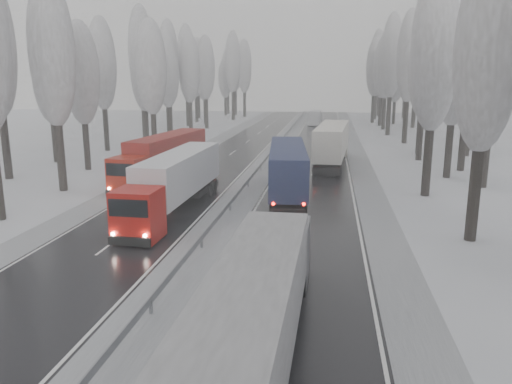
% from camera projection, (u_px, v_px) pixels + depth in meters
% --- Properties ---
extents(ground, '(260.00, 260.00, 0.00)m').
position_uv_depth(ground, '(108.00, 371.00, 15.93)').
color(ground, silver).
rests_on(ground, ground).
extents(carriageway_right, '(7.50, 200.00, 0.03)m').
position_uv_depth(carriageway_right, '(310.00, 184.00, 44.13)').
color(carriageway_right, black).
rests_on(carriageway_right, ground).
extents(carriageway_left, '(7.50, 200.00, 0.03)m').
position_uv_depth(carriageway_left, '(195.00, 181.00, 45.62)').
color(carriageway_left, black).
rests_on(carriageway_left, ground).
extents(median_slush, '(3.00, 200.00, 0.04)m').
position_uv_depth(median_slush, '(252.00, 183.00, 44.87)').
color(median_slush, '#ACAFB5').
rests_on(median_slush, ground).
extents(shoulder_right, '(2.40, 200.00, 0.04)m').
position_uv_depth(shoulder_right, '(367.00, 186.00, 43.42)').
color(shoulder_right, '#ACAFB5').
rests_on(shoulder_right, ground).
extents(shoulder_left, '(2.40, 200.00, 0.04)m').
position_uv_depth(shoulder_left, '(144.00, 179.00, 46.32)').
color(shoulder_left, '#ACAFB5').
rests_on(shoulder_left, ground).
extents(median_guardrail, '(0.12, 200.00, 0.76)m').
position_uv_depth(median_guardrail, '(252.00, 176.00, 44.73)').
color(median_guardrail, slate).
rests_on(median_guardrail, ground).
extents(tree_16, '(3.60, 3.60, 16.53)m').
position_uv_depth(tree_16, '(489.00, 49.00, 26.55)').
color(tree_16, black).
rests_on(tree_16, ground).
extents(tree_18, '(3.60, 3.60, 16.58)m').
position_uv_depth(tree_18, '(435.00, 58.00, 37.58)').
color(tree_18, black).
rests_on(tree_18, ground).
extents(tree_19, '(3.60, 3.60, 14.57)m').
position_uv_depth(tree_19, '(494.00, 75.00, 40.94)').
color(tree_19, black).
rests_on(tree_19, ground).
extents(tree_20, '(3.60, 3.60, 15.71)m').
position_uv_depth(tree_20, '(456.00, 67.00, 45.07)').
color(tree_20, black).
rests_on(tree_20, ground).
extents(tree_21, '(3.60, 3.60, 18.62)m').
position_uv_depth(tree_21, '(472.00, 48.00, 48.20)').
color(tree_21, black).
rests_on(tree_21, ground).
extents(tree_22, '(3.60, 3.60, 15.86)m').
position_uv_depth(tree_22, '(425.00, 69.00, 55.24)').
color(tree_22, black).
rests_on(tree_22, ground).
extents(tree_23, '(3.60, 3.60, 13.55)m').
position_uv_depth(tree_23, '(473.00, 82.00, 58.53)').
color(tree_23, black).
rests_on(tree_23, ground).
extents(tree_24, '(3.60, 3.60, 20.49)m').
position_uv_depth(tree_24, '(426.00, 44.00, 59.69)').
color(tree_24, black).
rests_on(tree_24, ground).
extents(tree_25, '(3.60, 3.60, 19.44)m').
position_uv_depth(tree_25, '(477.00, 51.00, 62.72)').
color(tree_25, black).
rests_on(tree_25, ground).
extents(tree_26, '(3.60, 3.60, 18.78)m').
position_uv_depth(tree_26, '(410.00, 57.00, 69.87)').
color(tree_26, black).
rests_on(tree_26, ground).
extents(tree_27, '(3.60, 3.60, 17.62)m').
position_uv_depth(tree_27, '(456.00, 63.00, 72.88)').
color(tree_27, black).
rests_on(tree_27, ground).
extents(tree_28, '(3.60, 3.60, 19.62)m').
position_uv_depth(tree_28, '(392.00, 57.00, 80.23)').
color(tree_28, black).
rests_on(tree_28, ground).
extents(tree_29, '(3.60, 3.60, 18.11)m').
position_uv_depth(tree_29, '(434.00, 63.00, 83.26)').
color(tree_29, black).
rests_on(tree_29, ground).
extents(tree_30, '(3.60, 3.60, 17.86)m').
position_uv_depth(tree_30, '(386.00, 65.00, 89.85)').
color(tree_30, black).
rests_on(tree_30, ground).
extents(tree_31, '(3.60, 3.60, 18.58)m').
position_uv_depth(tree_31, '(417.00, 63.00, 92.77)').
color(tree_31, black).
rests_on(tree_31, ground).
extents(tree_32, '(3.60, 3.60, 17.33)m').
position_uv_depth(tree_32, '(383.00, 68.00, 97.16)').
color(tree_32, black).
rests_on(tree_32, ground).
extents(tree_33, '(3.60, 3.60, 14.33)m').
position_uv_depth(tree_33, '(396.00, 78.00, 101.00)').
color(tree_33, black).
rests_on(tree_33, ground).
extents(tree_34, '(3.60, 3.60, 17.63)m').
position_uv_depth(tree_34, '(375.00, 68.00, 104.10)').
color(tree_34, black).
rests_on(tree_34, ground).
extents(tree_35, '(3.60, 3.60, 18.25)m').
position_uv_depth(tree_35, '(417.00, 66.00, 106.56)').
color(tree_35, black).
rests_on(tree_35, ground).
extents(tree_36, '(3.60, 3.60, 20.23)m').
position_uv_depth(tree_36, '(377.00, 61.00, 113.05)').
color(tree_36, black).
rests_on(tree_36, ground).
extents(tree_37, '(3.60, 3.60, 16.37)m').
position_uv_depth(tree_37, '(406.00, 73.00, 116.46)').
color(tree_37, black).
rests_on(tree_37, ground).
extents(tree_38, '(3.60, 3.60, 17.97)m').
position_uv_depth(tree_38, '(380.00, 69.00, 123.32)').
color(tree_38, black).
rests_on(tree_38, ground).
extents(tree_39, '(3.60, 3.60, 16.19)m').
position_uv_depth(tree_39, '(390.00, 74.00, 127.03)').
color(tree_39, black).
rests_on(tree_39, ground).
extents(tree_58, '(3.60, 3.60, 17.21)m').
position_uv_depth(tree_58, '(52.00, 53.00, 39.32)').
color(tree_58, black).
rests_on(tree_58, ground).
extents(tree_60, '(3.60, 3.60, 14.84)m').
position_uv_depth(tree_60, '(81.00, 74.00, 49.33)').
color(tree_60, black).
rests_on(tree_60, ground).
extents(tree_61, '(3.60, 3.60, 13.95)m').
position_uv_depth(tree_61, '(50.00, 80.00, 54.13)').
color(tree_61, black).
rests_on(tree_61, ground).
extents(tree_62, '(3.60, 3.60, 16.04)m').
position_uv_depth(tree_62, '(151.00, 68.00, 57.81)').
color(tree_62, black).
rests_on(tree_62, ground).
extents(tree_63, '(3.60, 3.60, 16.88)m').
position_uv_depth(tree_63, '(102.00, 65.00, 62.67)').
color(tree_63, black).
rests_on(tree_63, ground).
extents(tree_64, '(3.60, 3.60, 15.42)m').
position_uv_depth(tree_64, '(144.00, 73.00, 67.18)').
color(tree_64, black).
rests_on(tree_64, ground).
extents(tree_65, '(3.60, 3.60, 19.48)m').
position_uv_depth(tree_65, '(141.00, 54.00, 70.72)').
color(tree_65, black).
rests_on(tree_65, ground).
extents(tree_66, '(3.60, 3.60, 15.23)m').
position_uv_depth(tree_66, '(167.00, 74.00, 76.48)').
color(tree_66, black).
rests_on(tree_66, ground).
extents(tree_67, '(3.60, 3.60, 17.09)m').
position_uv_depth(tree_67, '(167.00, 67.00, 80.28)').
color(tree_67, black).
rests_on(tree_67, ground).
extents(tree_68, '(3.60, 3.60, 16.65)m').
position_uv_depth(tree_68, '(189.00, 69.00, 82.58)').
color(tree_68, black).
rests_on(tree_68, ground).
extents(tree_69, '(3.60, 3.60, 19.35)m').
position_uv_depth(tree_69, '(168.00, 59.00, 86.75)').
color(tree_69, black).
rests_on(tree_69, ground).
extents(tree_70, '(3.60, 3.60, 17.09)m').
position_uv_depth(tree_70, '(205.00, 68.00, 92.21)').
color(tree_70, black).
rests_on(tree_70, ground).
extents(tree_71, '(3.60, 3.60, 19.61)m').
position_uv_depth(tree_71, '(186.00, 60.00, 96.39)').
color(tree_71, black).
rests_on(tree_71, ground).
extents(tree_72, '(3.60, 3.60, 15.11)m').
position_uv_depth(tree_72, '(204.00, 76.00, 101.88)').
color(tree_72, black).
rests_on(tree_72, ground).
extents(tree_73, '(3.60, 3.60, 17.22)m').
position_uv_depth(tree_73, '(196.00, 69.00, 105.85)').
color(tree_73, black).
rests_on(tree_73, ground).
extents(tree_74, '(3.60, 3.60, 19.68)m').
position_uv_depth(tree_74, '(233.00, 63.00, 111.10)').
color(tree_74, black).
rests_on(tree_74, ground).
extents(tree_75, '(3.60, 3.60, 18.60)m').
position_uv_depth(tree_75, '(198.00, 66.00, 116.40)').
color(tree_75, black).
rests_on(tree_75, ground).
extents(tree_76, '(3.60, 3.60, 18.55)m').
position_uv_depth(tree_76, '(244.00, 67.00, 120.17)').
color(tree_76, black).
rests_on(tree_76, ground).
extents(tree_77, '(3.60, 3.60, 14.32)m').
position_uv_depth(tree_77, '(225.00, 78.00, 125.42)').
color(tree_77, black).
rests_on(tree_77, ground).
extents(tree_78, '(3.60, 3.60, 19.55)m').
position_uv_depth(tree_78, '(235.00, 65.00, 126.89)').
color(tree_78, black).
rests_on(tree_78, ground).
extents(tree_79, '(3.60, 3.60, 17.07)m').
position_uv_depth(tree_79, '(228.00, 72.00, 131.49)').
color(tree_79, black).
rests_on(tree_79, ground).
extents(truck_grey_tarp, '(2.58, 15.01, 3.84)m').
position_uv_depth(truck_grey_tarp, '(260.00, 301.00, 15.80)').
color(truck_grey_tarp, '#434347').
rests_on(truck_grey_tarp, ground).
extents(truck_blue_box, '(4.08, 16.37, 4.16)m').
position_uv_depth(truck_blue_box, '(287.00, 167.00, 38.94)').
color(truck_blue_box, '#1F2D4F').
rests_on(truck_blue_box, ground).
extents(truck_cream_box, '(4.00, 17.39, 4.43)m').
position_uv_depth(truck_cream_box, '(333.00, 141.00, 53.45)').
color(truck_cream_box, '#B6B0A1').
rests_on(truck_cream_box, ground).
extents(box_truck_distant, '(2.58, 7.83, 2.90)m').
position_uv_depth(box_truck_distant, '(315.00, 118.00, 100.92)').
color(box_truck_distant, '#AFB1B6').
rests_on(box_truck_distant, ground).
extents(truck_red_white, '(2.82, 15.71, 4.01)m').
position_uv_depth(truck_red_white, '(176.00, 179.00, 34.58)').
color(truck_red_white, '#A20E09').
rests_on(truck_red_white, ground).
extents(truck_red_red, '(4.18, 15.99, 4.07)m').
position_uv_depth(truck_red_red, '(164.00, 154.00, 45.66)').
color(truck_red_red, '#981608').
rests_on(truck_red_red, ground).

